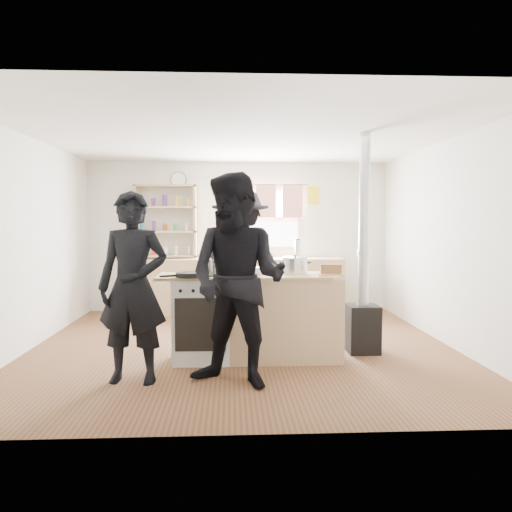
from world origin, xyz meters
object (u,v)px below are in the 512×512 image
stockpot_counter (295,265)px  roast_tray (245,270)px  bread_board (331,271)px  thermos (297,249)px  flue_heater (363,297)px  person_near_right (237,280)px  stockpot_stove (213,266)px  person_near_left (133,287)px  cooking_island (257,317)px  person_far (240,264)px  skillet_greens (190,274)px

stockpot_counter → roast_tray: bearing=-174.8°
stockpot_counter → bread_board: size_ratio=0.93×
thermos → roast_tray: thermos is taller
flue_heater → person_near_right: 1.86m
bread_board → flue_heater: (0.45, 0.34, -0.34)m
stockpot_stove → thermos: bearing=64.2°
stockpot_counter → person_near_left: person_near_left is taller
thermos → cooking_island: bearing=-106.4°
person_far → thermos: bearing=-119.7°
thermos → cooking_island: 2.95m
flue_heater → thermos: bearing=99.3°
thermos → cooking_island: (-0.82, -2.77, -0.58)m
person_near_left → cooking_island: bearing=37.3°
skillet_greens → person_near_right: bearing=-54.3°
person_far → person_near_left: bearing=56.5°
person_near_left → roast_tray: bearing=40.9°
roast_tray → stockpot_stove: bearing=166.2°
cooking_island → person_far: bearing=99.6°
roast_tray → person_far: size_ratio=0.22×
bread_board → person_near_right: person_near_right is taller
stockpot_counter → person_near_right: bearing=-124.3°
flue_heater → roast_tray: bearing=-171.6°
thermos → roast_tray: (-0.95, -2.76, -0.08)m
roast_tray → person_near_right: person_near_right is taller
thermos → stockpot_counter: size_ratio=1.08×
flue_heater → bread_board: bearing=-142.3°
person_far → stockpot_counter: bearing=122.1°
stockpot_counter → person_far: person_far is taller
person_near_left → person_far: size_ratio=0.93×
stockpot_stove → person_far: size_ratio=0.12×
stockpot_counter → skillet_greens: bearing=-165.9°
cooking_island → person_near_left: bearing=-148.9°
person_near_left → person_far: (1.03, 1.66, 0.07)m
roast_tray → flue_heater: bearing=8.4°
thermos → skillet_greens: bearing=-116.9°
person_near_left → bread_board: bearing=22.9°
stockpot_stove → bread_board: stockpot_stove is taller
bread_board → person_near_right: bearing=-143.1°
stockpot_counter → person_near_left: (-1.62, -0.78, -0.13)m
thermos → bread_board: thermos is taller
cooking_island → roast_tray: bearing=173.6°
person_far → skillet_greens: bearing=63.2°
thermos → bread_board: size_ratio=1.01×
skillet_greens → bread_board: bread_board is taller
person_near_right → cooking_island: bearing=101.4°
flue_heater → stockpot_stove: bearing=-176.1°
thermos → skillet_greens: size_ratio=0.75×
cooking_island → person_near_right: 1.04m
roast_tray → stockpot_counter: (0.56, 0.05, 0.05)m
stockpot_stove → stockpot_counter: size_ratio=0.82×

